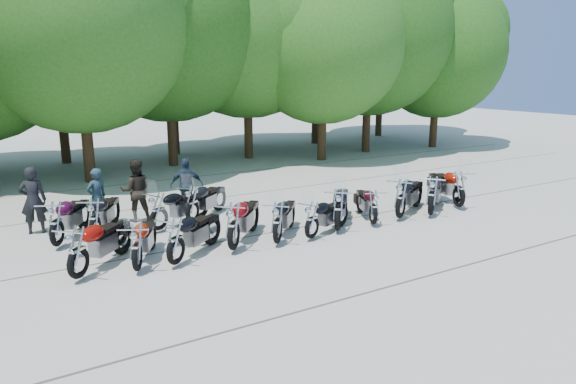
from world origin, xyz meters
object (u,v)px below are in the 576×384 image
motorcycle_1 (136,246)px  motorcycle_7 (374,206)px  motorcycle_8 (401,197)px  motorcycle_9 (432,194)px  motorcycle_12 (94,218)px  motorcycle_5 (312,219)px  motorcycle_0 (77,251)px  motorcycle_3 (233,225)px  motorcycle_14 (192,203)px  motorcycle_6 (338,208)px  rider_1 (136,191)px  rider_3 (97,197)px  motorcycle_13 (158,210)px  motorcycle_4 (278,221)px  rider_2 (187,185)px  motorcycle_2 (175,239)px  rider_0 (33,200)px  motorcycle_11 (56,222)px  motorcycle_10 (459,188)px

motorcycle_1 → motorcycle_7: (6.81, 0.06, -0.03)m
motorcycle_8 → motorcycle_9: size_ratio=0.99×
motorcycle_12 → motorcycle_5: bearing=178.9°
motorcycle_0 → motorcycle_5: bearing=-138.7°
motorcycle_3 → motorcycle_14: (-0.03, 2.79, -0.06)m
motorcycle_5 → motorcycle_8: motorcycle_8 is taller
motorcycle_0 → motorcycle_6: (6.77, -0.10, 0.02)m
motorcycle_5 → rider_1: rider_1 is taller
rider_3 → rider_1: bearing=154.8°
motorcycle_0 → motorcycle_13: size_ratio=1.06×
motorcycle_1 → motorcycle_4: (3.60, 0.01, 0.02)m
motorcycle_7 → motorcycle_12: motorcycle_12 is taller
motorcycle_9 → motorcycle_12: motorcycle_9 is taller
rider_2 → rider_3: 2.74m
motorcycle_12 → motorcycle_14: 2.76m
motorcycle_13 → rider_3: rider_3 is taller
motorcycle_14 → motorcycle_2: bearing=114.2°
rider_1 → rider_0: bearing=10.1°
motorcycle_11 → motorcycle_12: bearing=-145.2°
motorcycle_6 → motorcycle_5: bearing=52.0°
motorcycle_8 → motorcycle_5: bearing=63.4°
motorcycle_0 → motorcycle_1: (1.20, -0.20, -0.05)m
motorcycle_1 → rider_3: size_ratio=1.31×
motorcycle_8 → rider_2: bearing=20.8°
motorcycle_1 → motorcycle_8: bearing=-152.2°
motorcycle_6 → motorcycle_13: (-4.27, 2.57, -0.06)m
motorcycle_2 → motorcycle_6: bearing=-126.3°
motorcycle_2 → rider_3: bearing=-27.1°
motorcycle_1 → motorcycle_13: (1.31, 2.68, 0.02)m
motorcycle_5 → motorcycle_7: 2.23m
motorcycle_1 → motorcycle_8: 7.92m
motorcycle_8 → rider_2: size_ratio=1.45×
motorcycle_14 → rider_2: (0.35, 1.39, 0.22)m
motorcycle_8 → motorcycle_4: bearing=61.1°
motorcycle_6 → motorcycle_12: bearing=17.1°
motorcycle_0 → rider_3: 4.19m
motorcycle_14 → motorcycle_3: bearing=141.7°
motorcycle_0 → motorcycle_3: motorcycle_3 is taller
motorcycle_8 → rider_1: rider_1 is taller
motorcycle_9 → motorcycle_11: motorcycle_9 is taller
motorcycle_4 → rider_1: (-2.49, 4.14, 0.28)m
motorcycle_10 → motorcycle_11: bearing=8.9°
motorcycle_6 → motorcycle_10: bearing=-138.7°
motorcycle_2 → motorcycle_9: 8.12m
motorcycle_0 → motorcycle_6: size_ratio=0.97×
rider_2 → motorcycle_11: bearing=41.2°
motorcycle_2 → motorcycle_0: bearing=43.7°
motorcycle_6 → motorcycle_8: 2.34m
motorcycle_10 → motorcycle_13: bearing=5.5°
motorcycle_1 → rider_1: (1.10, 4.15, 0.30)m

